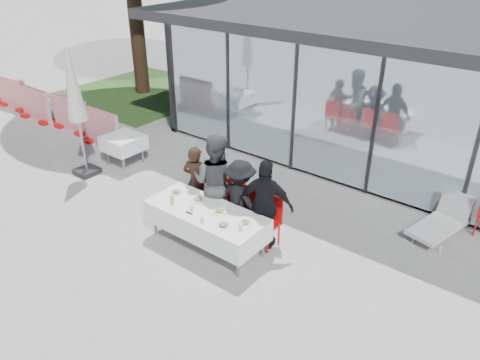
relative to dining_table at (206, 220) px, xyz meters
name	(u,v)px	position (x,y,z in m)	size (l,w,h in m)	color
ground	(210,266)	(0.46, -0.45, -0.54)	(90.00, 90.00, 0.00)	#A4A19C
dining_table	(206,220)	(0.00, 0.00, 0.00)	(2.26, 0.96, 0.75)	white
diner_a	(196,182)	(-0.83, 0.65, 0.23)	(0.56, 0.56, 1.53)	#311D15
diner_chair_a	(200,190)	(-0.83, 0.75, 0.00)	(0.44, 0.44, 0.97)	red
diner_b	(216,182)	(-0.32, 0.65, 0.41)	(0.92, 0.92, 1.90)	#505050
diner_chair_b	(220,198)	(-0.32, 0.75, 0.00)	(0.44, 0.44, 0.97)	red
diner_c	(240,199)	(0.28, 0.65, 0.24)	(1.00, 1.00, 1.55)	black
diner_chair_c	(244,208)	(0.28, 0.75, 0.00)	(0.44, 0.44, 0.97)	red
diner_d	(266,205)	(0.84, 0.65, 0.32)	(1.01, 1.01, 1.72)	black
diner_chair_d	(268,218)	(0.84, 0.75, 0.00)	(0.44, 0.44, 0.97)	red
plate_a	(176,192)	(-0.85, 0.11, 0.24)	(0.27, 0.27, 0.07)	white
plate_b	(198,199)	(-0.34, 0.16, 0.24)	(0.27, 0.27, 0.07)	white
plate_c	(220,211)	(0.24, 0.10, 0.24)	(0.27, 0.27, 0.07)	white
plate_d	(245,223)	(0.82, 0.08, 0.24)	(0.27, 0.27, 0.07)	white
plate_extra	(223,225)	(0.58, -0.21, 0.24)	(0.27, 0.27, 0.07)	white
juice_bottle	(172,199)	(-0.64, -0.19, 0.29)	(0.06, 0.06, 0.15)	#97B84C
drinking_glasses	(211,218)	(0.29, -0.19, 0.26)	(1.13, 0.31, 0.10)	silver
folded_eyeglasses	(189,213)	(-0.16, -0.26, 0.22)	(0.14, 0.03, 0.01)	black
spare_table_left	(124,143)	(-3.89, 1.32, 0.02)	(0.86, 0.86, 0.74)	white
market_umbrella	(74,93)	(-4.19, 0.39, 1.44)	(0.50, 0.50, 3.00)	black
construction_barriers	(11,95)	(-10.06, 1.74, -0.10)	(11.00, 0.60, 1.00)	red
lounger	(443,220)	(3.26, 3.11, -0.28)	(0.89, 1.43, 0.72)	silver
grass_patch	(143,92)	(-8.04, 5.55, -0.53)	(5.00, 5.00, 0.02)	#385926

